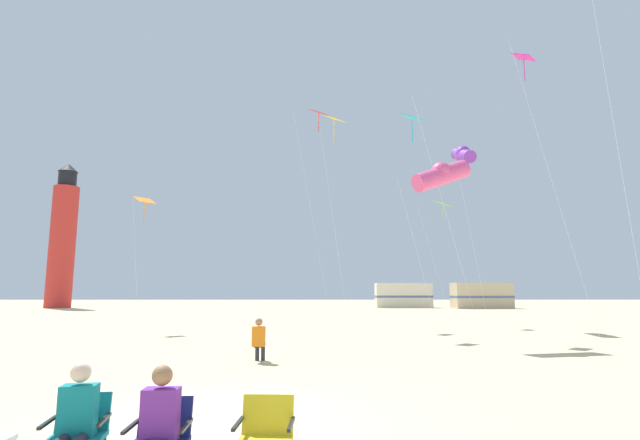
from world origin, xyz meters
name	(u,v)px	position (x,y,z in m)	size (l,w,h in m)	color
ground	(218,421)	(0.00, 0.00, 0.00)	(200.00, 200.00, 0.00)	beige
camp_chair_teal	(79,429)	(-0.96, -2.24, 0.50)	(0.63, 0.65, 0.82)	#147F84
spectator_teal_chair	(75,421)	(-0.94, -2.37, 0.61)	(0.39, 0.54, 1.16)	#147F84
camp_chair_navy	(161,434)	(-0.07, -2.42, 0.50)	(0.58, 0.59, 0.82)	navy
spectator_navy_chair	(158,426)	(-0.07, -2.56, 0.61)	(0.35, 0.52, 1.16)	#722D99
camp_chair_yellow	(266,432)	(0.94, -2.35, 0.50)	(0.58, 0.59, 0.82)	yellow
kite_flyer_standing	(259,339)	(-0.10, 5.85, 0.61)	(0.35, 0.51, 1.16)	orange
kite_diamond_scarlet	(318,122)	(1.53, 20.23, 11.96)	(2.27, 2.18, 12.80)	silver
kite_tube_rainbow	(441,175)	(6.22, 10.46, 6.28)	(2.87, 2.43, 6.99)	silver
kite_diamond_magenta	(526,69)	(11.35, 13.88, 12.27)	(3.14, 2.32, 13.15)	silver
kite_diamond_gold	(334,127)	(2.29, 15.21, 9.86)	(1.43, 1.41, 10.52)	silver
kite_diamond_lime	(442,208)	(8.74, 19.89, 6.65)	(2.09, 2.09, 7.10)	silver
kite_tube_violet	(463,155)	(9.59, 18.31, 9.39)	(1.45, 2.50, 10.09)	silver
kite_diamond_orange	(144,204)	(-7.25, 16.42, 6.21)	(1.22, 1.22, 6.63)	silver
kite_diamond_cyan	(414,126)	(5.90, 13.55, 9.35)	(3.17, 3.17, 9.99)	silver
lighthouse_distant	(63,239)	(-27.89, 47.79, 7.84)	(2.80, 2.80, 16.80)	red
rv_van_cream	(403,295)	(11.53, 48.67, 1.39)	(6.44, 2.34, 2.80)	beige
rv_van_tan	(482,296)	(19.68, 45.86, 1.39)	(6.61, 2.87, 2.80)	#C6B28C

